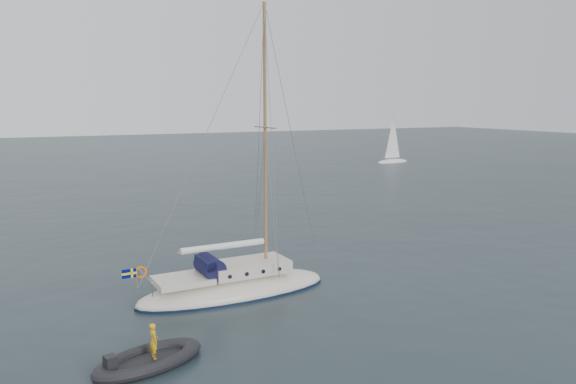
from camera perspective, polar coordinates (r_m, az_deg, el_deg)
name	(u,v)px	position (r m, az deg, el deg)	size (l,w,h in m)	color
ground	(308,291)	(29.16, 2.06, -10.01)	(300.00, 300.00, 0.00)	black
sailboat	(234,272)	(28.47, -5.49, -8.13)	(10.51, 3.15, 14.97)	beige
dinghy	(171,304)	(27.38, -11.82, -11.09)	(2.88, 1.30, 0.41)	#434347
rib	(148,359)	(21.99, -14.01, -16.14)	(4.36, 1.98, 1.58)	black
distant_yacht_b	(393,141)	(92.20, 10.60, 5.16)	(6.26, 3.34, 8.29)	white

